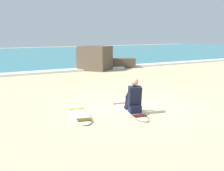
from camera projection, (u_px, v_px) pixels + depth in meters
ground_plane at (132, 107)px, 8.94m from camera, size 80.00×80.00×0.00m
breaking_foam at (40, 72)px, 16.57m from camera, size 80.00×0.90×0.11m
surfboard_main at (129, 110)px, 8.55m from camera, size 1.03×2.52×0.08m
surfer_seated at (134, 99)px, 8.15m from camera, size 0.54×0.77×0.95m
surfboard_spare_near at (80, 115)px, 8.03m from camera, size 0.99×1.99×0.08m
rock_outcrop_distant at (97, 59)px, 18.23m from camera, size 4.11×2.70×1.46m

